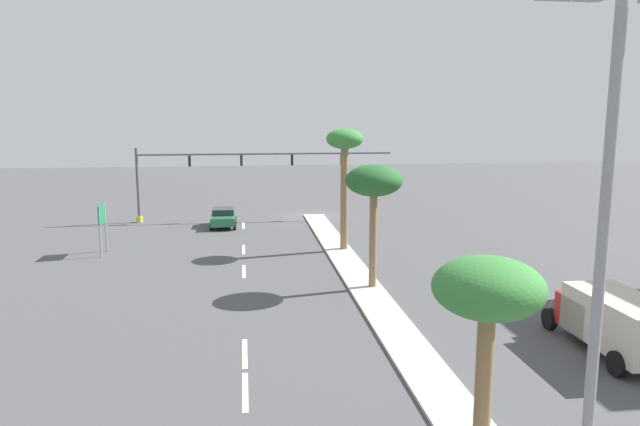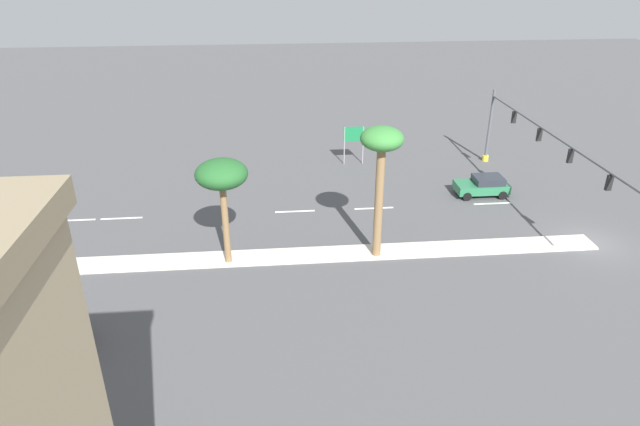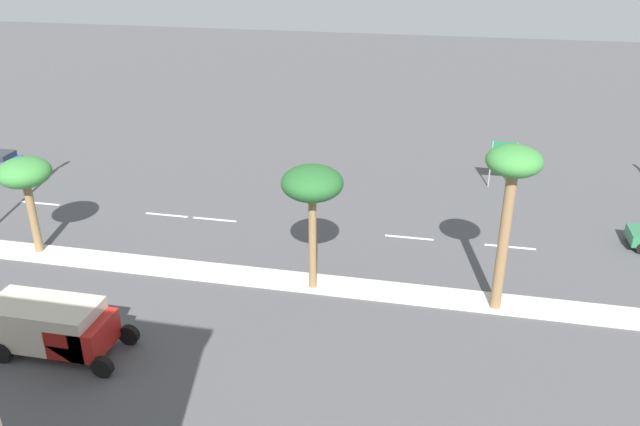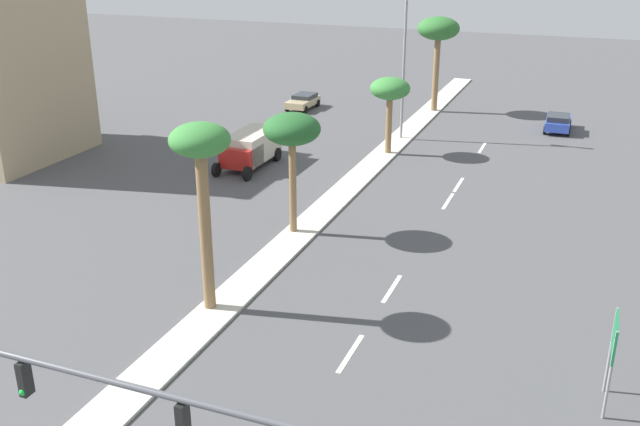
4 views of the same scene
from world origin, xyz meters
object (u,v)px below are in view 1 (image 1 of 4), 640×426
(palm_tree_near, at_px, (374,184))
(sedan_green_rear, at_px, (223,217))
(palm_tree_center, at_px, (488,294))
(street_lamp_mid, at_px, (601,262))
(box_truck, at_px, (614,320))
(traffic_signal_gantry, at_px, (218,171))
(palm_tree_left, at_px, (345,149))
(directional_road_sign, at_px, (102,218))

(palm_tree_near, bearing_deg, sedan_green_rear, -65.91)
(palm_tree_center, bearing_deg, palm_tree_near, -92.19)
(street_lamp_mid, relative_size, sedan_green_rear, 2.82)
(palm_tree_near, height_order, street_lamp_mid, street_lamp_mid)
(box_truck, bearing_deg, palm_tree_near, -52.37)
(box_truck, bearing_deg, traffic_signal_gantry, -62.60)
(box_truck, bearing_deg, sedan_green_rear, -60.90)
(palm_tree_left, xyz_separation_m, sedan_green_rear, (8.25, -9.59, -5.96))
(palm_tree_left, height_order, street_lamp_mid, street_lamp_mid)
(palm_tree_near, distance_m, palm_tree_center, 15.66)
(traffic_signal_gantry, xyz_separation_m, directional_road_sign, (6.98, 11.56, -1.89))
(palm_tree_center, bearing_deg, traffic_signal_gantry, -77.68)
(directional_road_sign, bearing_deg, traffic_signal_gantry, -121.11)
(sedan_green_rear, distance_m, box_truck, 31.83)
(directional_road_sign, relative_size, sedan_green_rear, 0.85)
(traffic_signal_gantry, distance_m, palm_tree_center, 37.79)
(palm_tree_near, bearing_deg, traffic_signal_gantry, -67.86)
(street_lamp_mid, bearing_deg, palm_tree_near, -91.19)
(palm_tree_left, bearing_deg, directional_road_sign, -3.33)
(traffic_signal_gantry, height_order, box_truck, traffic_signal_gantry)
(sedan_green_rear, bearing_deg, traffic_signal_gantry, -81.51)
(palm_tree_left, distance_m, box_truck, 20.35)
(palm_tree_near, distance_m, sedan_green_rear, 20.72)
(palm_tree_center, relative_size, sedan_green_rear, 1.40)
(directional_road_sign, height_order, palm_tree_near, palm_tree_near)
(directional_road_sign, relative_size, street_lamp_mid, 0.30)
(traffic_signal_gantry, distance_m, sedan_green_rear, 4.56)
(street_lamp_mid, bearing_deg, palm_tree_left, -90.86)
(palm_tree_left, relative_size, palm_tree_center, 1.48)
(palm_tree_near, height_order, sedan_green_rear, palm_tree_near)
(box_truck, bearing_deg, palm_tree_left, -68.36)
(palm_tree_left, distance_m, palm_tree_center, 24.55)
(directional_road_sign, distance_m, street_lamp_mid, 33.45)
(sedan_green_rear, bearing_deg, palm_tree_center, 102.64)
(directional_road_sign, height_order, street_lamp_mid, street_lamp_mid)
(palm_tree_left, xyz_separation_m, palm_tree_near, (0.02, 8.83, -1.22))
(directional_road_sign, xyz_separation_m, box_truck, (-22.89, 19.14, -1.10))
(traffic_signal_gantry, xyz_separation_m, sedan_green_rear, (-0.43, 2.89, -3.50))
(palm_tree_near, bearing_deg, palm_tree_center, 87.81)
(traffic_signal_gantry, bearing_deg, sedan_green_rear, 98.49)
(directional_road_sign, height_order, palm_tree_left, palm_tree_left)
(box_truck, bearing_deg, directional_road_sign, -39.90)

